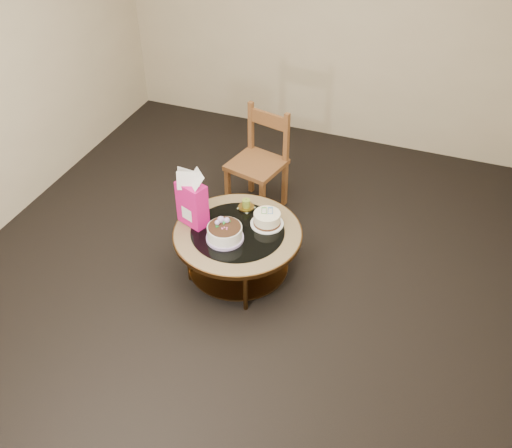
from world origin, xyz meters
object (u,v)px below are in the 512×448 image
at_px(dining_chair, 259,161).
at_px(gift_bag, 192,198).
at_px(cream_cake, 267,219).
at_px(coffee_table, 238,239).
at_px(decorated_cake, 225,233).

bearing_deg(dining_chair, gift_bag, -87.85).
distance_m(cream_cake, dining_chair, 0.87).
distance_m(coffee_table, cream_cake, 0.28).
bearing_deg(cream_cake, coffee_table, -158.89).
relative_size(gift_bag, dining_chair, 0.49).
height_order(decorated_cake, dining_chair, dining_chair).
bearing_deg(gift_bag, dining_chair, 99.67).
relative_size(coffee_table, cream_cake, 3.85).
bearing_deg(cream_cake, decorated_cake, -150.25).
distance_m(decorated_cake, cream_cake, 0.37).
height_order(decorated_cake, gift_bag, gift_bag).
bearing_deg(dining_chair, decorated_cake, -70.26).
relative_size(cream_cake, gift_bag, 0.56).
relative_size(coffee_table, dining_chair, 1.06).
xyz_separation_m(cream_cake, dining_chair, (-0.36, 0.79, -0.02)).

